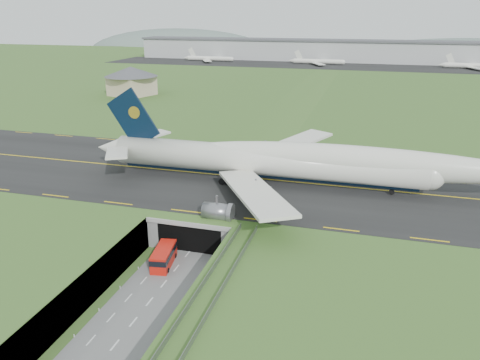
% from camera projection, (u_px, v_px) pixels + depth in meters
% --- Properties ---
extents(ground, '(900.00, 900.00, 0.00)m').
position_uv_depth(ground, '(172.00, 275.00, 76.57)').
color(ground, '#355923').
rests_on(ground, ground).
extents(airfield_deck, '(800.00, 800.00, 6.00)m').
position_uv_depth(airfield_deck, '(171.00, 259.00, 75.56)').
color(airfield_deck, gray).
rests_on(airfield_deck, ground).
extents(trench_road, '(12.00, 75.00, 0.20)m').
position_uv_depth(trench_road, '(151.00, 300.00, 69.75)').
color(trench_road, slate).
rests_on(trench_road, ground).
extents(taxiway, '(800.00, 44.00, 0.18)m').
position_uv_depth(taxiway, '(230.00, 176.00, 104.37)').
color(taxiway, black).
rests_on(taxiway, airfield_deck).
extents(tunnel_portal, '(17.00, 22.30, 6.00)m').
position_uv_depth(tunnel_portal, '(206.00, 216.00, 90.57)').
color(tunnel_portal, gray).
rests_on(tunnel_portal, ground).
extents(guideway, '(3.00, 53.00, 7.05)m').
position_uv_depth(guideway, '(190.00, 333.00, 54.65)').
color(guideway, '#A8A8A3').
rests_on(guideway, ground).
extents(jumbo_jet, '(92.18, 59.81, 19.78)m').
position_uv_depth(jumbo_jet, '(294.00, 162.00, 96.96)').
color(jumbo_jet, silver).
rests_on(jumbo_jet, ground).
extents(shuttle_tram, '(4.00, 7.87, 3.07)m').
position_uv_depth(shuttle_tram, '(164.00, 256.00, 79.03)').
color(shuttle_tram, red).
rests_on(shuttle_tram, ground).
extents(service_building, '(28.99, 28.99, 12.47)m').
position_uv_depth(service_building, '(131.00, 78.00, 203.26)').
color(service_building, '#C3AD8D').
rests_on(service_building, ground).
extents(cargo_terminal, '(320.00, 67.00, 15.60)m').
position_uv_depth(cargo_terminal, '(336.00, 50.00, 342.81)').
color(cargo_terminal, '#B2B2B2').
rests_on(cargo_terminal, ground).
extents(distant_hills, '(700.00, 91.00, 60.00)m').
position_uv_depth(distant_hills, '(414.00, 61.00, 450.51)').
color(distant_hills, slate).
rests_on(distant_hills, ground).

